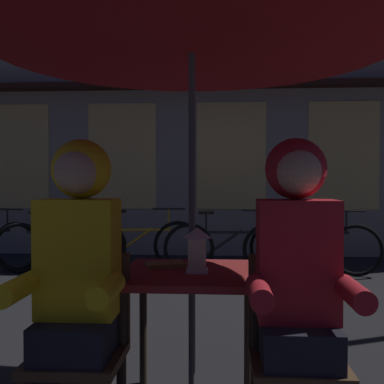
{
  "coord_description": "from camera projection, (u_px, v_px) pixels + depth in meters",
  "views": [
    {
      "loc": [
        0.15,
        -2.45,
        1.22
      ],
      "look_at": [
        0.0,
        0.01,
        1.15
      ],
      "focal_mm": 44.13,
      "sensor_mm": 36.0,
      "label": 1
    }
  ],
  "objects": [
    {
      "name": "bicycle_third",
      "position": [
        140.0,
        244.0,
        6.35
      ],
      "size": [
        1.67,
        0.26,
        0.84
      ],
      "color": "black",
      "rests_on": "ground_plane"
    },
    {
      "name": "bicycle_fifth",
      "position": [
        314.0,
        247.0,
        6.05
      ],
      "size": [
        1.66,
        0.36,
        0.84
      ],
      "color": "black",
      "rests_on": "ground_plane"
    },
    {
      "name": "shopfront_building",
      "position": [
        231.0,
        66.0,
        7.77
      ],
      "size": [
        10.0,
        0.93,
        6.2
      ],
      "color": "#9E9389",
      "rests_on": "ground_plane"
    },
    {
      "name": "person_right_hooded",
      "position": [
        298.0,
        266.0,
        2.01
      ],
      "size": [
        0.45,
        0.56,
        1.4
      ],
      "color": "black",
      "rests_on": "ground_plane"
    },
    {
      "name": "bicycle_fourth",
      "position": [
        228.0,
        247.0,
        6.05
      ],
      "size": [
        1.68,
        0.1,
        0.84
      ],
      "color": "black",
      "rests_on": "ground_plane"
    },
    {
      "name": "person_left_hooded",
      "position": [
        77.0,
        264.0,
        2.07
      ],
      "size": [
        0.45,
        0.56,
        1.4
      ],
      "color": "black",
      "rests_on": "ground_plane"
    },
    {
      "name": "chair_left",
      "position": [
        81.0,
        340.0,
        2.13
      ],
      "size": [
        0.4,
        0.4,
        0.87
      ],
      "color": "#513823",
      "rests_on": "ground_plane"
    },
    {
      "name": "cafe_table",
      "position": [
        192.0,
        290.0,
        2.47
      ],
      "size": [
        0.72,
        0.72,
        0.74
      ],
      "color": "maroon",
      "rests_on": "ground_plane"
    },
    {
      "name": "patio_umbrella",
      "position": [
        192.0,
        17.0,
        2.43
      ],
      "size": [
        2.1,
        2.1,
        2.31
      ],
      "color": "#4C4C51",
      "rests_on": "ground_plane"
    },
    {
      "name": "bicycle_second",
      "position": [
        59.0,
        246.0,
        6.21
      ],
      "size": [
        1.65,
        0.4,
        0.84
      ],
      "color": "black",
      "rests_on": "ground_plane"
    },
    {
      "name": "chair_right",
      "position": [
        295.0,
        345.0,
        2.07
      ],
      "size": [
        0.4,
        0.4,
        0.87
      ],
      "color": "#513823",
      "rests_on": "ground_plane"
    },
    {
      "name": "book",
      "position": [
        165.0,
        265.0,
        2.58
      ],
      "size": [
        0.23,
        0.2,
        0.02
      ],
      "primitive_type": "cube",
      "rotation": [
        0.0,
        0.0,
        0.33
      ],
      "color": "olive",
      "rests_on": "cafe_table"
    },
    {
      "name": "lantern",
      "position": [
        197.0,
        249.0,
        2.42
      ],
      "size": [
        0.11,
        0.11,
        0.23
      ],
      "color": "white",
      "rests_on": "cafe_table"
    }
  ]
}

